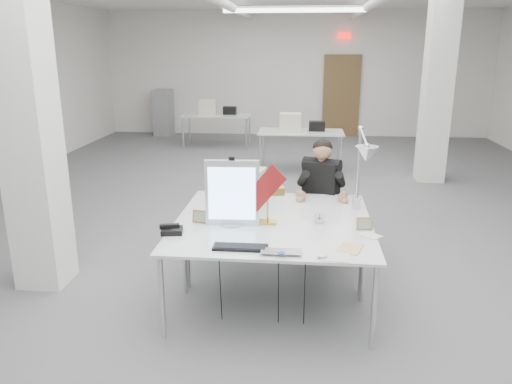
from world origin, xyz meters
TOP-DOWN VIEW (x-y plane):
  - room_shell at (0.04, 0.13)m, footprint 10.04×14.04m
  - desk_main at (0.00, -2.50)m, footprint 1.80×0.90m
  - desk_second at (0.00, -1.60)m, footprint 1.80×0.90m
  - bg_desk_a at (0.20, 3.00)m, footprint 1.60×0.80m
  - bg_desk_b at (-1.80, 5.20)m, footprint 1.60×0.80m
  - filing_cabinet at (-3.50, 6.65)m, footprint 0.45×0.55m
  - office_chair at (0.47, -1.00)m, footprint 0.71×0.71m
  - seated_person at (0.47, -1.05)m, footprint 0.74×0.81m
  - monitor at (-0.36, -2.20)m, footprint 0.48×0.07m
  - pennant at (-0.07, -2.24)m, footprint 0.40×0.15m
  - keyboard at (-0.22, -2.75)m, footprint 0.44×0.15m
  - laptop at (0.11, -2.87)m, footprint 0.32×0.21m
  - mouse at (0.43, -2.87)m, footprint 0.09×0.08m
  - bankers_lamp at (-0.05, -2.13)m, footprint 0.33×0.17m
  - desk_phone at (-0.85, -2.46)m, footprint 0.20×0.19m
  - picture_frame_left at (-0.66, -2.18)m, footprint 0.15×0.07m
  - picture_frame_right at (0.81, -2.22)m, footprint 0.15×0.05m
  - desk_clock at (0.42, -2.08)m, footprint 0.10×0.03m
  - paper_stack_a at (0.53, -2.78)m, footprint 0.25×0.34m
  - paper_stack_b at (0.65, -2.66)m, footprint 0.24×0.28m
  - paper_stack_c at (0.85, -2.36)m, footprint 0.22×0.21m
  - beige_monitor at (-0.33, -1.62)m, footprint 0.45×0.44m
  - architect_lamp at (0.80, -1.87)m, footprint 0.33×0.79m

SIDE VIEW (x-z plane):
  - office_chair at x=0.47m, z-range 0.00..1.12m
  - filing_cabinet at x=-3.50m, z-range 0.00..1.20m
  - desk_main at x=0.00m, z-range 0.73..0.75m
  - desk_second at x=0.00m, z-range 0.73..0.75m
  - bg_desk_a at x=0.20m, z-range 0.73..0.75m
  - bg_desk_b at x=-1.80m, z-range 0.73..0.75m
  - paper_stack_c at x=0.85m, z-range 0.76..0.76m
  - paper_stack_a at x=0.53m, z-range 0.76..0.76m
  - paper_stack_b at x=0.65m, z-range 0.76..0.76m
  - keyboard at x=-0.22m, z-range 0.76..0.78m
  - laptop at x=0.11m, z-range 0.76..0.78m
  - mouse at x=0.43m, z-range 0.76..0.79m
  - desk_phone at x=-0.85m, z-range 0.76..0.80m
  - desk_clock at x=0.42m, z-range 0.75..0.86m
  - picture_frame_right at x=0.81m, z-range 0.75..0.87m
  - picture_frame_left at x=-0.66m, z-range 0.75..0.87m
  - seated_person at x=0.47m, z-range 0.40..1.40m
  - bankers_lamp at x=-0.05m, z-range 0.76..1.11m
  - beige_monitor at x=-0.33m, z-range 0.75..1.12m
  - monitor at x=-0.36m, z-range 0.75..1.35m
  - pennant at x=-0.07m, z-range 0.89..1.34m
  - architect_lamp at x=0.80m, z-range 0.75..1.74m
  - room_shell at x=0.04m, z-range 0.07..3.31m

